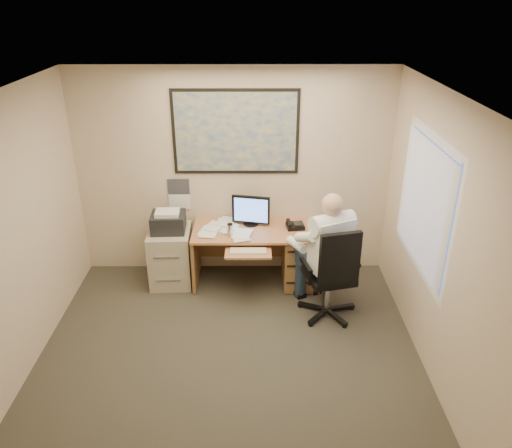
{
  "coord_description": "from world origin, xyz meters",
  "views": [
    {
      "loc": [
        0.26,
        -3.77,
        3.51
      ],
      "look_at": [
        0.29,
        1.3,
        1.1
      ],
      "focal_mm": 35.0,
      "sensor_mm": 36.0,
      "label": 1
    }
  ],
  "objects_px": {
    "filing_cabinet": "(171,251)",
    "office_chair": "(328,291)",
    "desk": "(281,250)",
    "person": "(330,256)"
  },
  "relations": [
    {
      "from": "filing_cabinet",
      "to": "office_chair",
      "type": "xyz_separation_m",
      "value": [
        1.92,
        -0.8,
        -0.09
      ]
    },
    {
      "from": "desk",
      "to": "filing_cabinet",
      "type": "distance_m",
      "value": 1.43
    },
    {
      "from": "filing_cabinet",
      "to": "person",
      "type": "distance_m",
      "value": 2.09
    },
    {
      "from": "filing_cabinet",
      "to": "desk",
      "type": "bearing_deg",
      "value": -1.8
    },
    {
      "from": "person",
      "to": "filing_cabinet",
      "type": "bearing_deg",
      "value": 134.9
    },
    {
      "from": "filing_cabinet",
      "to": "person",
      "type": "relative_size",
      "value": 0.67
    },
    {
      "from": "desk",
      "to": "person",
      "type": "relative_size",
      "value": 1.06
    },
    {
      "from": "person",
      "to": "office_chair",
      "type": "bearing_deg",
      "value": -123.67
    },
    {
      "from": "filing_cabinet",
      "to": "office_chair",
      "type": "height_order",
      "value": "office_chair"
    },
    {
      "from": "office_chair",
      "to": "desk",
      "type": "bearing_deg",
      "value": 107.73
    }
  ]
}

